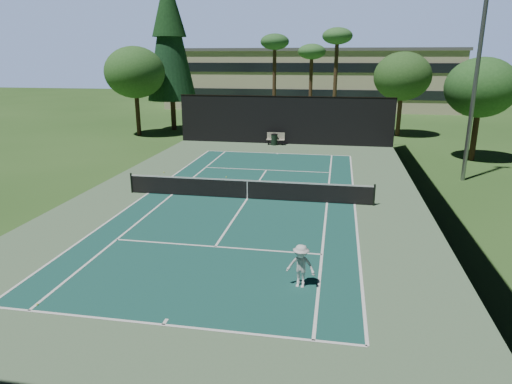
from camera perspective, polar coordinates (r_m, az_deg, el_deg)
ground at (r=23.77m, az=-1.09°, el=-0.87°), size 160.00×160.00×0.00m
apron_slab at (r=23.76m, az=-1.09°, el=-0.86°), size 18.00×32.00×0.01m
court_surface at (r=23.76m, az=-1.09°, el=-0.84°), size 10.97×23.77×0.01m
court_lines at (r=23.76m, az=-1.09°, el=-0.82°), size 11.07×23.87×0.01m
tennis_net at (r=23.61m, az=-1.10°, el=0.43°), size 12.90×0.10×1.10m
fence at (r=23.31m, az=-1.09°, el=3.90°), size 18.04×32.05×4.03m
player at (r=14.72m, az=5.61°, el=-9.21°), size 1.01×0.69×1.44m
tennis_ball_a at (r=15.38m, az=-25.66°, el=-12.58°), size 0.06×0.06×0.06m
tennis_ball_b at (r=28.02m, az=-3.75°, el=1.88°), size 0.08×0.08×0.08m
tennis_ball_c at (r=25.26m, az=6.87°, el=0.14°), size 0.06×0.06×0.06m
tennis_ball_d at (r=29.72m, az=-11.44°, el=2.43°), size 0.08×0.08×0.08m
park_bench at (r=38.66m, az=2.48°, el=6.73°), size 1.50×0.45×1.02m
trash_bin at (r=38.46m, az=2.30°, el=6.57°), size 0.56×0.56×0.95m
pine_tree at (r=47.27m, az=-10.80°, el=19.20°), size 4.80×4.80×15.00m
palm_a at (r=46.71m, az=2.36°, el=17.82°), size 2.80×2.80×9.32m
palm_b at (r=48.33m, az=6.98°, el=16.69°), size 2.80×2.80×8.42m
palm_c at (r=45.27m, az=10.12°, el=18.16°), size 2.80×2.80×9.77m
decid_tree_a at (r=44.62m, az=17.84°, el=13.58°), size 5.12×5.12×7.62m
decid_tree_b at (r=35.60m, az=26.30°, el=11.60°), size 4.80×4.80×7.14m
decid_tree_c at (r=44.30m, az=-14.91°, el=14.24°), size 5.44×5.44×8.09m
campus_building at (r=68.43m, az=6.65°, el=13.96°), size 40.50×12.50×8.30m
light_pole at (r=29.24m, az=25.92°, el=13.66°), size 0.90×0.25×12.22m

